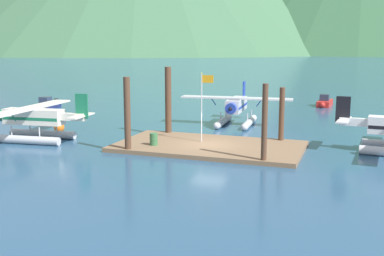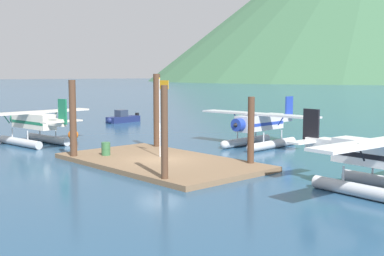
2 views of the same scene
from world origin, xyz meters
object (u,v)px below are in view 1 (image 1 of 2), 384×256
at_px(fuel_drum, 154,139).
at_px(seaplane_cream_port_aft, 34,121).
at_px(boat_red_open_north, 325,102).
at_px(flagpole, 203,99).
at_px(boat_navy_open_west, 46,105).
at_px(mooring_buoy, 59,127).
at_px(seaplane_silver_bow_centre, 236,109).

bearing_deg(fuel_drum, seaplane_cream_port_aft, -177.68).
bearing_deg(boat_red_open_north, flagpole, -104.16).
relative_size(seaplane_cream_port_aft, boat_navy_open_west, 2.15).
xyz_separation_m(flagpole, boat_navy_open_west, (-23.93, 13.25, -3.08)).
bearing_deg(fuel_drum, mooring_buoy, 162.45).
bearing_deg(seaplane_silver_bow_centre, boat_red_open_north, 68.64).
bearing_deg(seaplane_cream_port_aft, fuel_drum, 2.32).
distance_m(seaplane_cream_port_aft, boat_navy_open_west, 19.30).
height_order(flagpole, seaplane_silver_bow_centre, flagpole).
relative_size(mooring_buoy, boat_red_open_north, 0.18).
bearing_deg(seaplane_silver_bow_centre, mooring_buoy, -146.84).
bearing_deg(fuel_drum, seaplane_silver_bow_centre, 75.87).
distance_m(fuel_drum, seaplane_silver_bow_centre, 12.55).
distance_m(flagpole, seaplane_cream_port_aft, 13.57).
relative_size(seaplane_cream_port_aft, boat_red_open_north, 2.14).
bearing_deg(mooring_buoy, flagpole, -4.23).
relative_size(seaplane_silver_bow_centre, boat_navy_open_west, 2.15).
relative_size(seaplane_silver_bow_centre, seaplane_cream_port_aft, 1.00).
relative_size(flagpole, mooring_buoy, 5.78).
bearing_deg(mooring_buoy, fuel_drum, -17.55).
height_order(fuel_drum, boat_navy_open_west, boat_navy_open_west).
distance_m(fuel_drum, seaplane_cream_port_aft, 10.17).
xyz_separation_m(seaplane_cream_port_aft, boat_navy_open_west, (-10.79, 15.97, -1.09)).
xyz_separation_m(flagpole, mooring_buoy, (-13.48, 1.00, -3.12)).
distance_m(seaplane_cream_port_aft, boat_red_open_north, 36.23).
xyz_separation_m(boat_navy_open_west, boat_red_open_north, (30.85, 14.18, 0.00)).
xyz_separation_m(seaplane_silver_bow_centre, boat_navy_open_west, (-23.97, 3.41, -1.09)).
relative_size(fuel_drum, seaplane_cream_port_aft, 0.08).
distance_m(mooring_buoy, seaplane_silver_bow_centre, 16.19).
bearing_deg(seaplane_silver_bow_centre, fuel_drum, -104.13).
bearing_deg(seaplane_cream_port_aft, seaplane_silver_bow_centre, 43.60).
bearing_deg(seaplane_silver_bow_centre, flagpole, -90.22).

